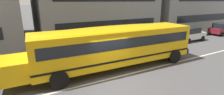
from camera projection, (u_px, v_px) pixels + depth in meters
name	position (u px, v px, depth m)	size (l,w,h in m)	color
ground_plane	(112.00, 78.00, 10.33)	(400.00, 400.00, 0.00)	#4C4C4F
sidewalk_far	(77.00, 49.00, 16.44)	(120.00, 3.00, 0.01)	gray
lane_centreline	(112.00, 78.00, 10.33)	(110.00, 0.16, 0.01)	silver
school_bus	(114.00, 44.00, 11.54)	(13.43, 3.42, 2.99)	yellow
parked_car_maroon_mid_block	(222.00, 29.00, 23.34)	(3.94, 1.95, 1.64)	maroon
parked_car_white_beside_sign	(190.00, 34.00, 19.72)	(3.91, 1.91, 1.64)	silver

